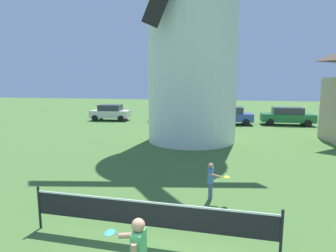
% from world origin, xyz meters
% --- Properties ---
extents(windmill, '(8.43, 6.22, 14.84)m').
position_xyz_m(windmill, '(-1.17, 13.83, 7.48)').
color(windmill, white).
rests_on(windmill, ground_plane).
extents(tennis_net, '(5.69, 0.06, 1.10)m').
position_xyz_m(tennis_net, '(-0.48, 2.23, 0.69)').
color(tennis_net, black).
rests_on(tennis_net, ground_plane).
extents(player_far, '(0.68, 0.55, 1.16)m').
position_xyz_m(player_far, '(0.73, 4.99, 0.66)').
color(player_far, slate).
rests_on(player_far, ground_plane).
extents(parked_car_cream, '(3.98, 2.18, 1.56)m').
position_xyz_m(parked_car_cream, '(-10.44, 21.83, 0.81)').
color(parked_car_cream, silver).
rests_on(parked_car_cream, ground_plane).
extents(parked_car_black, '(4.34, 2.33, 1.56)m').
position_xyz_m(parked_car_black, '(-4.40, 22.61, 0.81)').
color(parked_car_black, '#1E232D').
rests_on(parked_car_black, ground_plane).
extents(parked_car_blue, '(4.14, 2.12, 1.56)m').
position_xyz_m(parked_car_blue, '(1.16, 21.76, 0.81)').
color(parked_car_blue, '#334C99').
rests_on(parked_car_blue, ground_plane).
extents(parked_car_green, '(4.46, 1.94, 1.56)m').
position_xyz_m(parked_car_green, '(6.13, 22.44, 0.81)').
color(parked_car_green, '#1E6638').
rests_on(parked_car_green, ground_plane).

